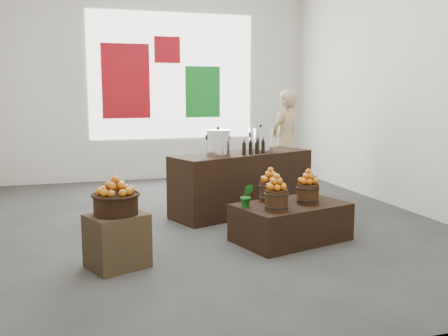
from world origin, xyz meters
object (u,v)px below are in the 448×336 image
object	(u,v)px
wicker_basket	(116,204)
crate	(117,241)
display_table	(291,222)
stock_pot_left	(218,143)
stock_pot_center	(260,140)
counter	(242,183)
shopper	(285,142)

from	to	relation	value
wicker_basket	crate	bearing A→B (deg)	0.00
display_table	stock_pot_left	size ratio (longest dim) A/B	3.88
stock_pot_center	stock_pot_left	bearing A→B (deg)	-159.78
wicker_basket	counter	size ratio (longest dim) A/B	0.20
stock_pot_center	shopper	distance (m)	1.28
stock_pot_center	crate	bearing A→B (deg)	-139.34
wicker_basket	stock_pot_center	xyz separation A→B (m)	(2.21, 1.90, 0.39)
crate	display_table	xyz separation A→B (m)	(1.99, 0.33, -0.05)
wicker_basket	stock_pot_left	distance (m)	2.25
crate	display_table	world-z (taller)	crate
shopper	stock_pot_left	bearing A→B (deg)	8.56
wicker_basket	stock_pot_center	world-z (taller)	stock_pot_center
counter	stock_pot_center	xyz separation A→B (m)	(0.31, 0.11, 0.59)
crate	counter	bearing A→B (deg)	43.21
wicker_basket	display_table	world-z (taller)	wicker_basket
stock_pot_center	counter	bearing A→B (deg)	-159.78
display_table	counter	xyz separation A→B (m)	(-0.10, 1.45, 0.21)
wicker_basket	stock_pot_left	size ratio (longest dim) A/B	1.32
shopper	wicker_basket	bearing A→B (deg)	13.01
counter	display_table	bearing A→B (deg)	-106.46
crate	stock_pot_center	size ratio (longest dim) A/B	1.65
counter	shopper	xyz separation A→B (m)	(1.12, 1.09, 0.44)
crate	shopper	bearing A→B (deg)	43.59
crate	counter	world-z (taller)	counter
wicker_basket	stock_pot_left	world-z (taller)	stock_pot_left
crate	wicker_basket	distance (m)	0.36
wicker_basket	counter	world-z (taller)	counter
wicker_basket	shopper	xyz separation A→B (m)	(3.02, 2.87, 0.24)
crate	wicker_basket	world-z (taller)	wicker_basket
crate	display_table	size ratio (longest dim) A/B	0.43
counter	stock_pot_left	xyz separation A→B (m)	(-0.40, -0.15, 0.59)
display_table	stock_pot_center	world-z (taller)	stock_pot_center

